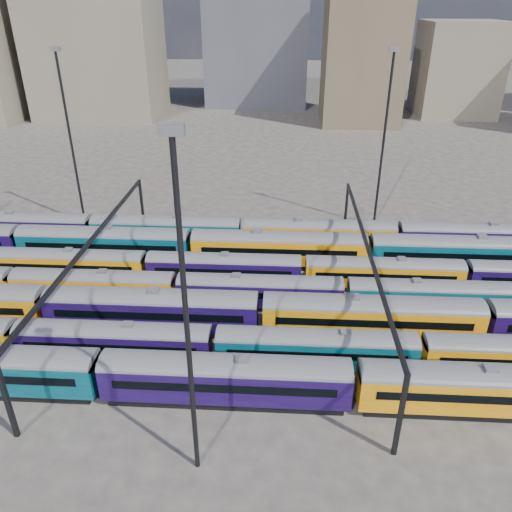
# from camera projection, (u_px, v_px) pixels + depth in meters

# --- Properties ---
(ground) EXTENTS (500.00, 500.00, 0.00)m
(ground) POSITION_uv_depth(u_px,v_px,m) (272.00, 307.00, 56.90)
(ground) COLOR #3F3935
(ground) RESTS_ON ground
(rake_0) EXTENTS (108.87, 3.19, 5.38)m
(rake_0) POSITION_uv_depth(u_px,v_px,m) (488.00, 385.00, 41.36)
(rake_0) COLOR black
(rake_0) RESTS_ON ground
(rake_1) EXTENTS (134.50, 2.81, 4.72)m
(rake_1) POSITION_uv_depth(u_px,v_px,m) (114.00, 338.00, 47.69)
(rake_1) COLOR black
(rake_1) RESTS_ON ground
(rake_2) EXTENTS (135.29, 3.30, 5.57)m
(rake_2) POSITION_uv_depth(u_px,v_px,m) (260.00, 310.00, 51.18)
(rake_2) COLOR black
(rake_2) RESTS_ON ground
(rake_3) EXTENTS (113.63, 2.77, 4.66)m
(rake_3) POSITION_uv_depth(u_px,v_px,m) (176.00, 286.00, 56.35)
(rake_3) COLOR black
(rake_3) RESTS_ON ground
(rake_4) EXTENTS (133.78, 2.80, 4.70)m
(rake_4) POSITION_uv_depth(u_px,v_px,m) (224.00, 266.00, 60.51)
(rake_4) COLOR black
(rake_4) RESTS_ON ground
(rake_5) EXTENTS (137.36, 3.35, 5.65)m
(rake_5) POSITION_uv_depth(u_px,v_px,m) (191.00, 243.00, 64.96)
(rake_5) COLOR black
(rake_5) RESTS_ON ground
(rake_6) EXTENTS (105.91, 3.10, 5.23)m
(rake_6) POSITION_uv_depth(u_px,v_px,m) (166.00, 228.00, 69.72)
(rake_6) COLOR black
(rake_6) RESTS_ON ground
(gantry_1) EXTENTS (0.35, 40.35, 8.03)m
(gantry_1) POSITION_uv_depth(u_px,v_px,m) (92.00, 249.00, 54.81)
(gantry_1) COLOR black
(gantry_1) RESTS_ON ground
(gantry_2) EXTENTS (0.35, 40.35, 8.03)m
(gantry_2) POSITION_uv_depth(u_px,v_px,m) (367.00, 257.00, 53.24)
(gantry_2) COLOR black
(gantry_2) RESTS_ON ground
(mast_1) EXTENTS (1.40, 0.50, 25.60)m
(mast_1) POSITION_uv_depth(u_px,v_px,m) (70.00, 134.00, 71.49)
(mast_1) COLOR black
(mast_1) RESTS_ON ground
(mast_2) EXTENTS (1.40, 0.50, 25.60)m
(mast_2) POSITION_uv_depth(u_px,v_px,m) (186.00, 311.00, 31.23)
(mast_2) COLOR black
(mast_2) RESTS_ON ground
(mast_3) EXTENTS (1.40, 0.50, 25.60)m
(mast_3) POSITION_uv_depth(u_px,v_px,m) (384.00, 135.00, 70.90)
(mast_3) COLOR black
(mast_3) RESTS_ON ground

